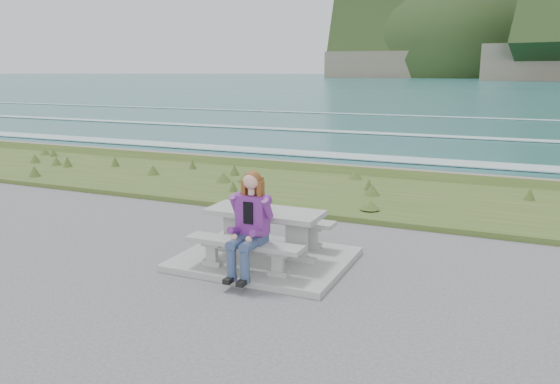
{
  "coord_description": "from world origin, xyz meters",
  "views": [
    {
      "loc": [
        3.52,
        -7.37,
        2.95
      ],
      "look_at": [
        -0.27,
        1.2,
        0.87
      ],
      "focal_mm": 35.0,
      "sensor_mm": 36.0,
      "label": 1
    }
  ],
  "objects_px": {
    "picnic_table": "(265,220)",
    "bench_landward": "(244,248)",
    "seated_woman": "(247,238)",
    "bench_seaward": "(283,224)"
  },
  "relations": [
    {
      "from": "picnic_table",
      "to": "bench_landward",
      "type": "xyz_separation_m",
      "value": [
        0.0,
        -0.7,
        -0.23
      ]
    },
    {
      "from": "picnic_table",
      "to": "bench_landward",
      "type": "distance_m",
      "value": 0.74
    },
    {
      "from": "bench_landward",
      "to": "bench_seaward",
      "type": "relative_size",
      "value": 1.0
    },
    {
      "from": "picnic_table",
      "to": "bench_seaward",
      "type": "distance_m",
      "value": 0.74
    },
    {
      "from": "bench_seaward",
      "to": "seated_woman",
      "type": "bearing_deg",
      "value": -85.04
    },
    {
      "from": "picnic_table",
      "to": "bench_landward",
      "type": "relative_size",
      "value": 1.0
    },
    {
      "from": "picnic_table",
      "to": "seated_woman",
      "type": "relative_size",
      "value": 1.21
    },
    {
      "from": "bench_landward",
      "to": "picnic_table",
      "type": "bearing_deg",
      "value": 90.0
    },
    {
      "from": "bench_landward",
      "to": "seated_woman",
      "type": "bearing_deg",
      "value": -46.73
    },
    {
      "from": "bench_landward",
      "to": "seated_woman",
      "type": "height_order",
      "value": "seated_woman"
    }
  ]
}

